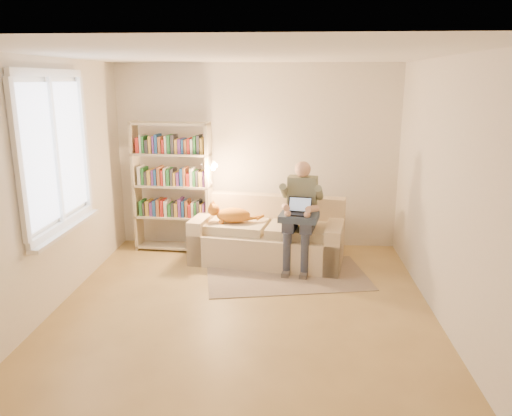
# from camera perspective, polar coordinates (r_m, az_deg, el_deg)

# --- Properties ---
(floor) EXTENTS (4.50, 4.50, 0.00)m
(floor) POSITION_cam_1_polar(r_m,az_deg,el_deg) (5.38, -1.50, -11.71)
(floor) COLOR #9C7F47
(floor) RESTS_ON ground
(ceiling) EXTENTS (4.00, 4.50, 0.02)m
(ceiling) POSITION_cam_1_polar(r_m,az_deg,el_deg) (4.83, -1.71, 17.14)
(ceiling) COLOR white
(ceiling) RESTS_ON wall_back
(wall_left) EXTENTS (0.02, 4.50, 2.60)m
(wall_left) POSITION_cam_1_polar(r_m,az_deg,el_deg) (5.51, -22.81, 2.08)
(wall_left) COLOR silver
(wall_left) RESTS_ON floor
(wall_right) EXTENTS (0.02, 4.50, 2.60)m
(wall_right) POSITION_cam_1_polar(r_m,az_deg,el_deg) (5.16, 21.10, 1.47)
(wall_right) COLOR silver
(wall_right) RESTS_ON floor
(wall_back) EXTENTS (4.00, 0.02, 2.60)m
(wall_back) POSITION_cam_1_polar(r_m,az_deg,el_deg) (7.15, 0.10, 5.85)
(wall_back) COLOR silver
(wall_back) RESTS_ON floor
(wall_front) EXTENTS (4.00, 0.02, 2.60)m
(wall_front) POSITION_cam_1_polar(r_m,az_deg,el_deg) (2.81, -5.95, -8.11)
(wall_front) COLOR silver
(wall_front) RESTS_ON floor
(window) EXTENTS (0.12, 1.52, 1.69)m
(window) POSITION_cam_1_polar(r_m,az_deg,el_deg) (5.65, -21.52, 3.27)
(window) COLOR white
(window) RESTS_ON wall_left
(sofa) EXTENTS (2.09, 1.21, 0.84)m
(sofa) POSITION_cam_1_polar(r_m,az_deg,el_deg) (6.71, 1.41, -3.49)
(sofa) COLOR beige
(sofa) RESTS_ON floor
(person) EXTENTS (0.46, 0.64, 1.37)m
(person) POSITION_cam_1_polar(r_m,az_deg,el_deg) (6.36, 5.12, -0.12)
(person) COLOR slate
(person) RESTS_ON sofa
(cat) EXTENTS (0.70, 0.31, 0.25)m
(cat) POSITION_cam_1_polar(r_m,az_deg,el_deg) (6.61, -2.86, -0.74)
(cat) COLOR orange
(cat) RESTS_ON sofa
(blanket) EXTENTS (0.53, 0.46, 0.08)m
(blanket) POSITION_cam_1_polar(r_m,az_deg,el_deg) (6.26, 4.63, -1.01)
(blanket) COLOR #293648
(blanket) RESTS_ON person
(laptop) EXTENTS (0.33, 0.31, 0.24)m
(laptop) POSITION_cam_1_polar(r_m,az_deg,el_deg) (6.25, 4.67, -0.15)
(laptop) COLOR black
(laptop) RESTS_ON blanket
(bookshelf) EXTENTS (1.21, 0.42, 1.83)m
(bookshelf) POSITION_cam_1_polar(r_m,az_deg,el_deg) (7.03, -9.53, 3.10)
(bookshelf) COLOR #B9AC8C
(bookshelf) RESTS_ON floor
(rug) EXTENTS (2.14, 1.50, 0.01)m
(rug) POSITION_cam_1_polar(r_m,az_deg,el_deg) (6.28, 3.54, -7.70)
(rug) COLOR gray
(rug) RESTS_ON floor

